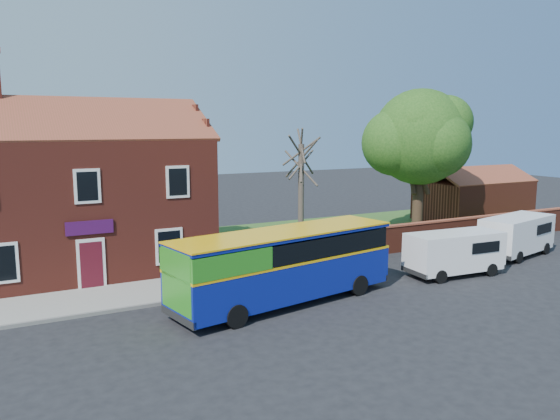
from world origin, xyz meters
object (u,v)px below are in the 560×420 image
van_far (517,234)px  large_tree (419,140)px  bus (279,263)px  van_near (455,251)px

van_far → large_tree: bearing=83.3°
bus → van_far: (15.62, 1.36, -0.47)m
bus → van_near: (9.57, -0.01, -0.53)m
van_far → van_near: bearing=179.7°
bus → van_near: bearing=-10.4°
van_near → van_far: size_ratio=0.92×
van_near → large_tree: large_tree is taller
van_near → van_far: van_far is taller
van_near → large_tree: (5.25, 8.65, 5.09)m
large_tree → bus: bearing=-149.7°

